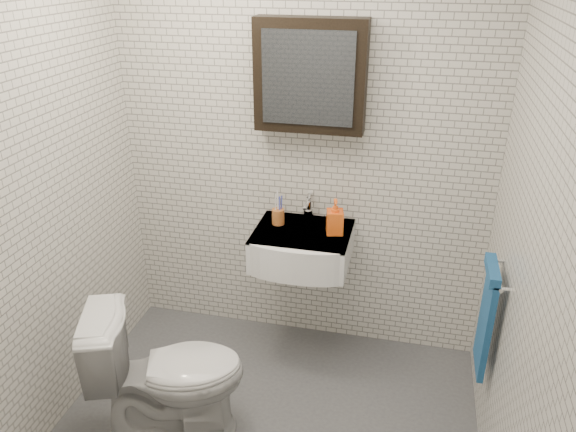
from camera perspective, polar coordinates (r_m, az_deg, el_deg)
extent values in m
cube|color=silver|center=(3.28, 1.53, 6.57)|extent=(2.20, 0.02, 2.50)
cube|color=silver|center=(1.60, -13.92, -16.34)|extent=(2.20, 0.02, 2.50)
cube|color=silver|center=(2.87, -24.98, 1.37)|extent=(0.02, 2.00, 2.50)
cube|color=silver|center=(2.34, 23.41, -3.54)|extent=(0.02, 2.00, 2.50)
cube|color=white|center=(3.27, 1.48, -3.08)|extent=(0.55, 0.45, 0.20)
cylinder|color=silver|center=(3.24, 1.57, -1.54)|extent=(0.31, 0.31, 0.02)
cylinder|color=silver|center=(3.24, 1.57, -1.42)|extent=(0.04, 0.04, 0.01)
cube|color=white|center=(3.22, 1.50, -1.59)|extent=(0.55, 0.45, 0.01)
cylinder|color=silver|center=(3.35, 2.09, 0.18)|extent=(0.06, 0.06, 0.06)
cylinder|color=silver|center=(3.33, 2.10, 1.12)|extent=(0.03, 0.03, 0.08)
cylinder|color=silver|center=(3.26, 1.90, 1.18)|extent=(0.02, 0.12, 0.02)
cube|color=silver|center=(3.33, 2.22, 2.19)|extent=(0.02, 0.09, 0.01)
cube|color=black|center=(3.09, 2.29, 14.04)|extent=(0.60, 0.14, 0.60)
cube|color=#3F444C|center=(3.01, 2.00, 13.77)|extent=(0.49, 0.01, 0.49)
cylinder|color=silver|center=(2.78, 20.53, -5.53)|extent=(0.02, 0.30, 0.02)
cylinder|color=silver|center=(2.89, 20.68, -4.29)|extent=(0.04, 0.02, 0.02)
cylinder|color=silver|center=(2.67, 21.22, -6.94)|extent=(0.04, 0.02, 0.02)
cube|color=#22619E|center=(2.92, 19.44, -10.08)|extent=(0.03, 0.26, 0.54)
cube|color=#22619E|center=(2.77, 20.07, -5.22)|extent=(0.05, 0.26, 0.05)
cylinder|color=#A95D2A|center=(3.28, -1.01, -0.05)|extent=(0.08, 0.08, 0.09)
cylinder|color=white|center=(3.25, -1.29, 0.86)|extent=(0.02, 0.03, 0.18)
cylinder|color=#3E4CC7|center=(3.25, -0.86, 0.68)|extent=(0.01, 0.02, 0.16)
cylinder|color=white|center=(3.27, -1.04, 1.07)|extent=(0.02, 0.03, 0.18)
cylinder|color=#3E4CC7|center=(3.26, -0.69, 0.86)|extent=(0.02, 0.04, 0.17)
imported|color=orange|center=(3.16, 4.79, -0.07)|extent=(0.11, 0.11, 0.21)
imported|color=silver|center=(2.99, -12.01, -15.33)|extent=(0.85, 0.66, 0.76)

